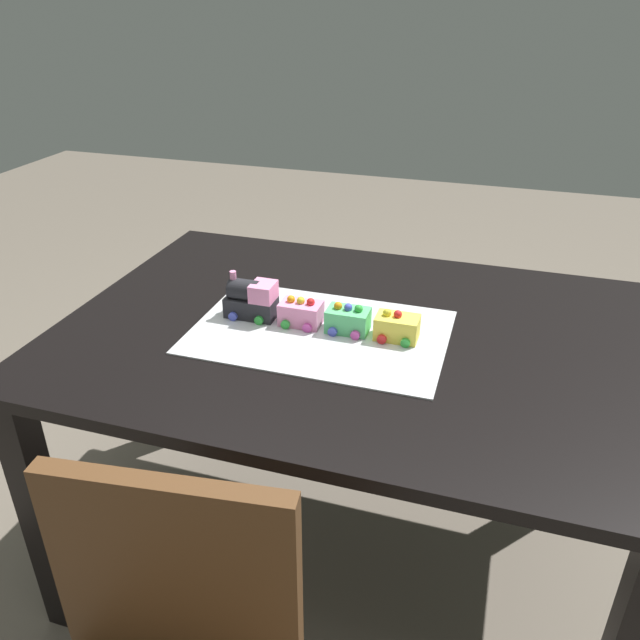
{
  "coord_description": "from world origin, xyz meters",
  "views": [
    {
      "loc": [
        0.33,
        -1.3,
        1.48
      ],
      "look_at": [
        -0.07,
        -0.04,
        0.77
      ],
      "focal_mm": 35.51,
      "sensor_mm": 36.0,
      "label": 1
    }
  ],
  "objects_px": {
    "dining_table": "(351,366)",
    "cake_car_gondola_bubblegum": "(301,313)",
    "cake_car_caboose_mint_green": "(348,320)",
    "cake_locomotive": "(251,299)",
    "cake_car_tanker_lemon": "(397,327)"
  },
  "relations": [
    {
      "from": "cake_car_gondola_bubblegum",
      "to": "cake_car_tanker_lemon",
      "type": "distance_m",
      "value": 0.24
    },
    {
      "from": "dining_table",
      "to": "cake_car_gondola_bubblegum",
      "type": "height_order",
      "value": "cake_car_gondola_bubblegum"
    },
    {
      "from": "cake_car_gondola_bubblegum",
      "to": "cake_car_tanker_lemon",
      "type": "height_order",
      "value": "same"
    },
    {
      "from": "cake_car_caboose_mint_green",
      "to": "cake_locomotive",
      "type": "bearing_deg",
      "value": 180.0
    },
    {
      "from": "dining_table",
      "to": "cake_car_caboose_mint_green",
      "type": "relative_size",
      "value": 14.0
    },
    {
      "from": "cake_car_gondola_bubblegum",
      "to": "cake_car_tanker_lemon",
      "type": "bearing_deg",
      "value": 0.0
    },
    {
      "from": "dining_table",
      "to": "cake_car_caboose_mint_green",
      "type": "distance_m",
      "value": 0.14
    },
    {
      "from": "dining_table",
      "to": "cake_car_caboose_mint_green",
      "type": "height_order",
      "value": "cake_car_caboose_mint_green"
    },
    {
      "from": "dining_table",
      "to": "cake_car_gondola_bubblegum",
      "type": "relative_size",
      "value": 14.0
    },
    {
      "from": "cake_car_gondola_bubblegum",
      "to": "cake_car_caboose_mint_green",
      "type": "xyz_separation_m",
      "value": [
        0.12,
        0.0,
        0.0
      ]
    },
    {
      "from": "cake_locomotive",
      "to": "cake_car_caboose_mint_green",
      "type": "height_order",
      "value": "cake_locomotive"
    },
    {
      "from": "cake_car_gondola_bubblegum",
      "to": "cake_car_caboose_mint_green",
      "type": "bearing_deg",
      "value": 0.0
    },
    {
      "from": "dining_table",
      "to": "cake_locomotive",
      "type": "xyz_separation_m",
      "value": [
        -0.25,
        -0.02,
        0.16
      ]
    },
    {
      "from": "cake_locomotive",
      "to": "cake_car_gondola_bubblegum",
      "type": "height_order",
      "value": "cake_locomotive"
    },
    {
      "from": "cake_locomotive",
      "to": "cake_car_tanker_lemon",
      "type": "bearing_deg",
      "value": -0.0
    }
  ]
}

